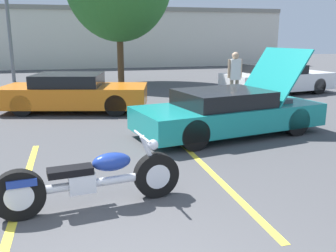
% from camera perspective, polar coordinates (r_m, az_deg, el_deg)
% --- Properties ---
extents(parking_stripe_foreground, '(0.12, 4.93, 0.01)m').
position_cam_1_polar(parking_stripe_foreground, '(6.40, -21.27, -9.00)').
color(parking_stripe_foreground, yellow).
rests_on(parking_stripe_foreground, ground).
extents(parking_stripe_middle, '(0.12, 4.93, 0.01)m').
position_cam_1_polar(parking_stripe_middle, '(6.74, 6.53, -6.97)').
color(parking_stripe_middle, yellow).
rests_on(parking_stripe_middle, ground).
extents(far_building, '(32.00, 4.20, 4.40)m').
position_cam_1_polar(far_building, '(29.98, -14.01, 13.21)').
color(far_building, beige).
rests_on(far_building, ground).
extents(light_pole, '(1.21, 0.28, 7.24)m').
position_cam_1_polar(light_pole, '(21.11, -23.16, 17.04)').
color(light_pole, slate).
rests_on(light_pole, ground).
extents(motorcycle, '(2.59, 0.71, 0.98)m').
position_cam_1_polar(motorcycle, '(5.38, -11.55, -8.04)').
color(motorcycle, black).
rests_on(motorcycle, ground).
extents(show_car_hood_open, '(4.84, 2.68, 2.05)m').
position_cam_1_polar(show_car_hood_open, '(9.22, 9.33, 2.16)').
color(show_car_hood_open, teal).
rests_on(show_car_hood_open, ground).
extents(parked_car_mid_row, '(4.84, 2.91, 1.19)m').
position_cam_1_polar(parked_car_mid_row, '(12.33, -14.16, 4.90)').
color(parked_car_mid_row, orange).
rests_on(parked_car_mid_row, ground).
extents(parked_car_right_row, '(4.85, 2.61, 1.20)m').
position_cam_1_polar(parked_car_right_row, '(16.26, 16.29, 6.84)').
color(parked_car_right_row, white).
rests_on(parked_car_right_row, ground).
extents(spectator_near_motorcycle, '(0.52, 0.24, 1.82)m').
position_cam_1_polar(spectator_near_motorcycle, '(13.12, 10.14, 7.88)').
color(spectator_near_motorcycle, gray).
rests_on(spectator_near_motorcycle, ground).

